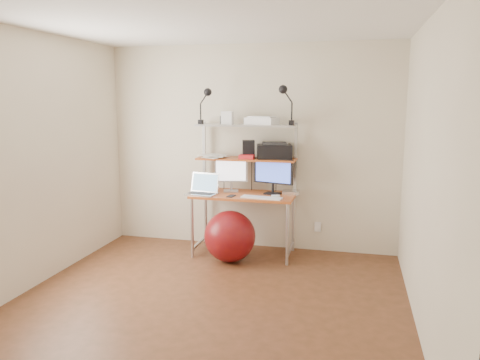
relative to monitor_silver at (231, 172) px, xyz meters
The scene contains 20 objects.
room 1.60m from the monitor_silver, 83.22° to the right, with size 3.60×3.60×3.60m.
computer_desk 0.20m from the monitor_silver, 17.81° to the right, with size 1.20×0.60×1.57m.
wall_outlet 1.26m from the monitor_silver, 12.12° to the left, with size 0.08×0.01×0.12m, color white.
monitor_silver is the anchor object (origin of this frame).
monitor_black 0.52m from the monitor_silver, ahead, with size 0.48×0.19×0.49m.
laptop 0.41m from the monitor_silver, 139.60° to the right, with size 0.39×0.33×0.31m.
keyboard 0.58m from the monitor_silver, 35.49° to the right, with size 0.46×0.13×0.01m, color white.
mouse 0.67m from the monitor_silver, 22.08° to the right, with size 0.10×0.06×0.03m, color white.
mac_mini 0.76m from the monitor_silver, ahead, with size 0.20×0.20×0.04m, color silver.
phone 0.39m from the monitor_silver, 75.45° to the right, with size 0.07×0.13×0.01m, color black.
printer 0.58m from the monitor_silver, ahead, with size 0.46×0.36×0.19m.
nas_cube 0.35m from the monitor_silver, 10.12° to the left, with size 0.14×0.14×0.21m, color black.
red_box 0.29m from the monitor_silver, 17.14° to the right, with size 0.17×0.12×0.05m, color red.
scanner 0.72m from the monitor_silver, ahead, with size 0.40×0.32×0.09m.
box_white 0.65m from the monitor_silver, 143.13° to the right, with size 0.13×0.11×0.15m, color white.
box_grey 0.63m from the monitor_silver, 155.01° to the left, with size 0.10×0.10×0.10m, color #2A2A2C.
clip_lamp_left 0.93m from the monitor_silver, 164.04° to the right, with size 0.17×0.09×0.42m.
clip_lamp_right 1.11m from the monitor_silver, ahead, with size 0.18×0.10×0.45m.
exercise_ball 0.80m from the monitor_silver, 77.70° to the right, with size 0.59×0.59×0.59m, color maroon.
paper_stack 0.28m from the monitor_silver, behind, with size 0.38×0.41×0.03m.
Camera 1 is at (1.24, -3.82, 1.85)m, focal length 35.00 mm.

